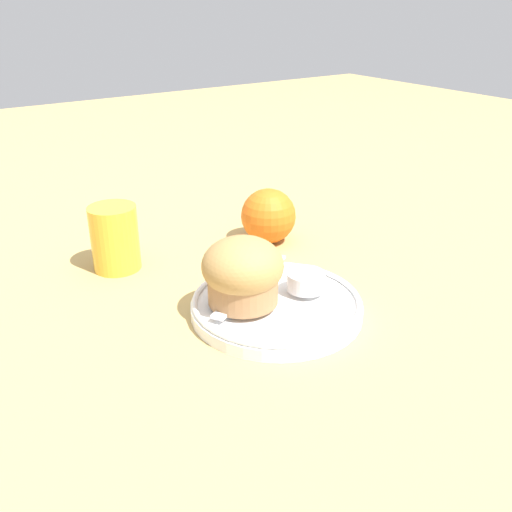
{
  "coord_description": "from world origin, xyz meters",
  "views": [
    {
      "loc": [
        -0.34,
        -0.45,
        0.34
      ],
      "look_at": [
        0.0,
        0.05,
        0.06
      ],
      "focal_mm": 40.0,
      "sensor_mm": 36.0,
      "label": 1
    }
  ],
  "objects": [
    {
      "name": "muffin",
      "position": [
        -0.04,
        0.02,
        0.06
      ],
      "size": [
        0.09,
        0.09,
        0.08
      ],
      "color": "#9E7047",
      "rests_on": "plate"
    },
    {
      "name": "butter_knife",
      "position": [
        -0.01,
        0.05,
        0.02
      ],
      "size": [
        0.16,
        0.1,
        0.0
      ],
      "rotation": [
        0.0,
        0.0,
        0.53
      ],
      "color": "silver",
      "rests_on": "plate"
    },
    {
      "name": "ground_plane",
      "position": [
        0.0,
        0.0,
        0.0
      ],
      "size": [
        3.0,
        3.0,
        0.0
      ],
      "primitive_type": "plane",
      "color": "tan"
    },
    {
      "name": "cream_ramekin",
      "position": [
        0.04,
        0.01,
        0.03
      ],
      "size": [
        0.04,
        0.04,
        0.02
      ],
      "color": "silver",
      "rests_on": "plate"
    },
    {
      "name": "orange_fruit",
      "position": [
        0.11,
        0.18,
        0.04
      ],
      "size": [
        0.08,
        0.08,
        0.08
      ],
      "color": "orange",
      "rests_on": "ground_plane"
    },
    {
      "name": "berry_pair",
      "position": [
        -0.02,
        0.05,
        0.03
      ],
      "size": [
        0.03,
        0.02,
        0.02
      ],
      "color": "#B7192D",
      "rests_on": "plate"
    },
    {
      "name": "juice_glass",
      "position": [
        -0.11,
        0.23,
        0.04
      ],
      "size": [
        0.06,
        0.06,
        0.09
      ],
      "color": "gold",
      "rests_on": "ground_plane"
    },
    {
      "name": "plate",
      "position": [
        0.0,
        0.01,
        0.01
      ],
      "size": [
        0.2,
        0.2,
        0.02
      ],
      "color": "white",
      "rests_on": "ground_plane"
    }
  ]
}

